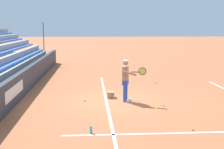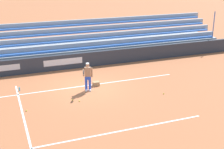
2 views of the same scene
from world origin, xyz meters
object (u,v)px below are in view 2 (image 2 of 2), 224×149
(tennis_ball_stray_back, at_px, (72,100))
(tennis_player, at_px, (88,77))
(water_bottle, at_px, (19,89))
(ball_box_cardboard, at_px, (96,84))
(tennis_ball_near_player, at_px, (79,101))
(tennis_ball_on_baseline, at_px, (26,111))
(tennis_ball_far_right, at_px, (81,81))
(tennis_ball_midcourt, at_px, (164,94))

(tennis_ball_stray_back, bearing_deg, tennis_player, -138.68)
(tennis_player, height_order, tennis_ball_stray_back, tennis_player)
(tennis_ball_stray_back, height_order, water_bottle, water_bottle)
(ball_box_cardboard, bearing_deg, tennis_ball_near_player, 50.45)
(tennis_ball_on_baseline, xyz_separation_m, tennis_ball_near_player, (-2.87, -0.21, 0.00))
(tennis_ball_on_baseline, height_order, tennis_ball_stray_back, same)
(tennis_player, xyz_separation_m, water_bottle, (3.85, -1.45, -0.78))
(tennis_ball_far_right, bearing_deg, ball_box_cardboard, 119.49)
(tennis_ball_far_right, bearing_deg, water_bottle, 3.81)
(ball_box_cardboard, distance_m, tennis_ball_near_player, 2.54)
(tennis_ball_on_baseline, bearing_deg, tennis_ball_stray_back, -169.11)
(tennis_ball_on_baseline, bearing_deg, tennis_ball_near_player, -175.78)
(tennis_ball_midcourt, xyz_separation_m, water_bottle, (7.82, -3.56, 0.08))
(tennis_ball_far_right, bearing_deg, tennis_ball_near_player, 72.37)
(tennis_player, bearing_deg, water_bottle, -20.65)
(ball_box_cardboard, height_order, tennis_ball_near_player, ball_box_cardboard)
(ball_box_cardboard, distance_m, tennis_ball_on_baseline, 4.98)
(tennis_ball_midcourt, relative_size, tennis_ball_far_right, 1.00)
(ball_box_cardboard, xyz_separation_m, tennis_ball_far_right, (0.64, -1.12, -0.10))
(tennis_ball_midcourt, relative_size, tennis_ball_near_player, 1.00)
(ball_box_cardboard, bearing_deg, water_bottle, -10.73)
(tennis_ball_far_right, relative_size, tennis_ball_stray_back, 1.00)
(tennis_ball_midcourt, bearing_deg, water_bottle, -24.47)
(tennis_player, distance_m, tennis_ball_near_player, 1.85)
(ball_box_cardboard, bearing_deg, tennis_ball_midcourt, 140.49)
(tennis_ball_on_baseline, height_order, water_bottle, water_bottle)
(tennis_ball_stray_back, xyz_separation_m, tennis_ball_near_player, (-0.32, 0.28, 0.00))
(ball_box_cardboard, relative_size, tennis_ball_midcourt, 6.06)
(tennis_ball_on_baseline, bearing_deg, tennis_player, -157.42)
(ball_box_cardboard, height_order, tennis_ball_far_right, ball_box_cardboard)
(tennis_ball_near_player, bearing_deg, tennis_ball_midcourt, 171.34)
(tennis_ball_midcourt, height_order, water_bottle, water_bottle)
(tennis_ball_midcourt, distance_m, tennis_ball_far_right, 5.46)
(tennis_ball_far_right, bearing_deg, tennis_ball_on_baseline, 40.50)
(tennis_ball_far_right, bearing_deg, tennis_ball_stray_back, 65.16)
(tennis_ball_midcourt, bearing_deg, tennis_player, -27.97)
(tennis_ball_midcourt, distance_m, tennis_ball_near_player, 4.94)
(tennis_player, height_order, tennis_ball_near_player, tennis_player)
(tennis_player, bearing_deg, tennis_ball_near_player, 56.13)
(tennis_ball_near_player, relative_size, water_bottle, 0.30)
(tennis_player, relative_size, tennis_ball_stray_back, 25.98)
(ball_box_cardboard, bearing_deg, tennis_player, 40.21)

